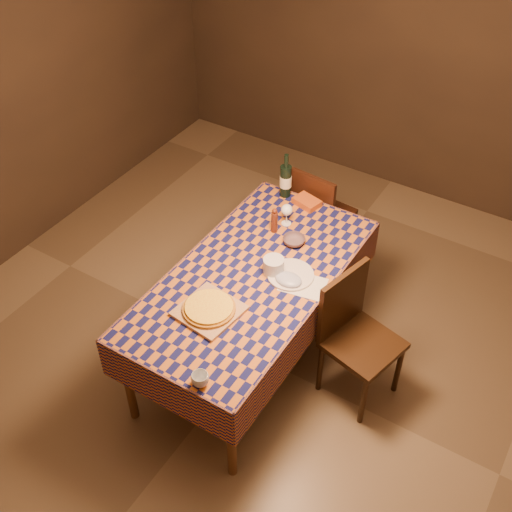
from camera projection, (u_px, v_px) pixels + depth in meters
name	position (u px, v px, depth m)	size (l,w,h in m)	color
room	(251.00, 202.00, 3.65)	(5.00, 5.10, 2.70)	brown
dining_table	(252.00, 285.00, 4.08)	(0.94, 1.84, 0.77)	brown
cutting_board	(209.00, 311.00, 3.79)	(0.34, 0.34, 0.02)	tan
pizza	(209.00, 308.00, 3.78)	(0.32, 0.32, 0.03)	#A2661B
pepper_mill	(274.00, 221.00, 4.31)	(0.05, 0.05, 0.19)	#4E2012
bowl	(294.00, 241.00, 4.25)	(0.15, 0.15, 0.05)	#5C454D
wine_glass	(287.00, 211.00, 4.35)	(0.09, 0.09, 0.16)	white
wine_bottle	(286.00, 180.00, 4.59)	(0.11, 0.11, 0.34)	black
deli_tub	(274.00, 266.00, 4.02)	(0.13, 0.13, 0.11)	silver
takeout_container	(307.00, 202.00, 4.57)	(0.18, 0.13, 0.05)	#B64B17
white_plate	(291.00, 275.00, 4.03)	(0.30, 0.30, 0.02)	silver
tumbler	(200.00, 379.00, 3.39)	(0.10, 0.10, 0.08)	silver
flour_patch	(303.00, 285.00, 3.97)	(0.27, 0.21, 0.00)	silver
flour_bag	(289.00, 280.00, 3.97)	(0.17, 0.13, 0.05)	#9EA9CA
chair_far	(316.00, 213.00, 4.92)	(0.46, 0.46, 0.93)	black
chair_right	(354.00, 330.00, 4.02)	(0.52, 0.51, 0.93)	black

